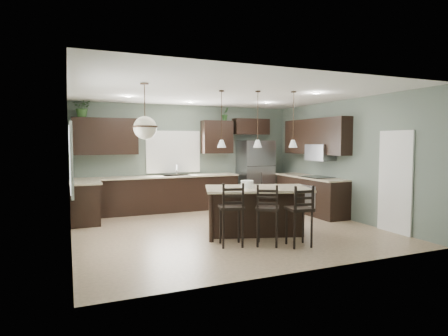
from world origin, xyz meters
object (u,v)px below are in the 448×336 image
Objects in this scene: refrigerator at (255,173)px; bar_stool_left at (231,214)px; kitchen_island at (257,211)px; bar_stool_right at (299,216)px; bar_stool_center at (267,215)px; serving_dish at (247,184)px; plant_back_left at (83,107)px.

refrigerator is 4.26m from bar_stool_left.
bar_stool_right reaches higher than kitchen_island.
refrigerator reaches higher than bar_stool_center.
serving_dish is 4.52m from plant_back_left.
bar_stool_right is at bearing -67.11° from serving_dish.
plant_back_left reaches higher than bar_stool_center.
plant_back_left is at bearing 136.00° from bar_stool_right.
bar_stool_center reaches higher than serving_dish.
refrigerator reaches higher than serving_dish.
bar_stool_left is (-0.80, -0.56, 0.10)m from kitchen_island.
plant_back_left is at bearing 157.19° from bar_stool_center.
bar_stool_left is 4.81m from plant_back_left.
bar_stool_center is at bearing 159.45° from bar_stool_right.
plant_back_left is at bearing 177.95° from refrigerator.
kitchen_island is 4.90m from plant_back_left.
refrigerator is at bearing 70.59° from bar_stool_left.
kitchen_island is 1.78× the size of bar_stool_left.
bar_stool_left reaches higher than bar_stool_right.
bar_stool_left reaches higher than bar_stool_center.
bar_stool_left is 1.04× the size of bar_stool_right.
bar_stool_right is (1.08, -0.48, -0.02)m from bar_stool_left.
kitchen_island is 1.07m from bar_stool_right.
bar_stool_center is 0.54m from bar_stool_right.
bar_stool_left reaches higher than kitchen_island.
kitchen_island is 0.98m from bar_stool_left.
bar_stool_left is (-0.61, -0.62, -0.44)m from serving_dish.
serving_dish is 0.21× the size of bar_stool_left.
plant_back_left is (-2.85, 3.10, 1.64)m from serving_dish.
serving_dish is at bearing -120.13° from refrigerator.
kitchen_island is at bearing -116.79° from refrigerator.
serving_dish is (-0.19, 0.06, 0.53)m from kitchen_island.
serving_dish is 0.50× the size of plant_back_left.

